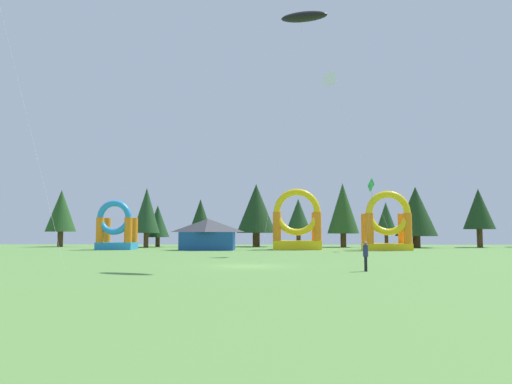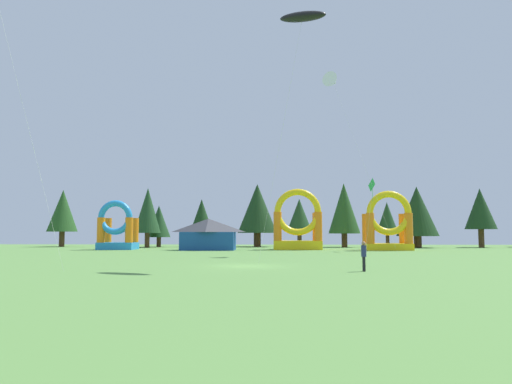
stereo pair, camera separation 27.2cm
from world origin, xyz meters
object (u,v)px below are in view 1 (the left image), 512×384
kite_white_delta (332,81)px  inflatable_orange_dome (116,231)px  kite_green_diamond (372,186)px  inflatable_yellow_castle (297,227)px  inflatable_red_slide (387,227)px  kite_black_parafoil (304,17)px  festival_tent (208,234)px  person_far_side (366,253)px

kite_white_delta → inflatable_orange_dome: 34.01m
kite_green_diamond → inflatable_yellow_castle: size_ratio=1.07×
inflatable_red_slide → inflatable_yellow_castle: inflatable_yellow_castle is taller
kite_white_delta → kite_black_parafoil: bearing=-102.9°
festival_tent → kite_white_delta: bearing=-37.9°
kite_black_parafoil → inflatable_yellow_castle: 34.85m
kite_green_diamond → inflatable_red_slide: 6.39m
inflatable_red_slide → inflatable_yellow_castle: (-11.36, 1.92, 0.04)m
kite_white_delta → inflatable_red_slide: 20.99m
inflatable_orange_dome → festival_tent: bearing=-7.2°
inflatable_red_slide → inflatable_yellow_castle: 11.52m
inflatable_orange_dome → person_far_side: bearing=-53.7°
festival_tent → person_far_side: bearing=-68.0°
inflatable_orange_dome → inflatable_red_slide: (35.24, -1.27, 0.45)m
kite_black_parafoil → inflatable_red_slide: bearing=67.7°
person_far_side → festival_tent: festival_tent is taller
inflatable_red_slide → festival_tent: size_ratio=1.10×
inflatable_orange_dome → kite_white_delta: bearing=-25.7°
kite_black_parafoil → inflatable_orange_dome: bearing=126.5°
person_far_side → inflatable_orange_dome: size_ratio=0.27×
inflatable_orange_dome → festival_tent: size_ratio=0.95×
kite_black_parafoil → inflatable_orange_dome: 41.42m
kite_black_parafoil → inflatable_yellow_castle: kite_black_parafoil is taller
kite_green_diamond → kite_black_parafoil: 29.90m
person_far_side → inflatable_red_slide: 35.54m
kite_green_diamond → inflatable_red_slide: kite_green_diamond is taller
inflatable_orange_dome → kite_green_diamond: bearing=-7.8°
kite_green_diamond → kite_black_parafoil: size_ratio=0.48×
kite_green_diamond → inflatable_red_slide: bearing=53.3°
kite_black_parafoil → person_far_side: 17.04m
kite_black_parafoil → person_far_side: kite_black_parafoil is taller
kite_black_parafoil → inflatable_red_slide: 35.30m
inflatable_orange_dome → inflatable_yellow_castle: bearing=1.6°
kite_white_delta → person_far_side: (-0.99, -22.53, -17.23)m
kite_white_delta → kite_green_diamond: bearing=56.3°
inflatable_red_slide → kite_white_delta: bearing=-124.5°
inflatable_yellow_castle → kite_black_parafoil: bearing=-91.6°
inflatable_red_slide → festival_tent: bearing=-179.3°
festival_tent → inflatable_orange_dome: bearing=172.8°
kite_white_delta → inflatable_red_slide: kite_white_delta is taller
kite_green_diamond → festival_tent: kite_green_diamond is taller
festival_tent → inflatable_yellow_castle: bearing=10.9°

